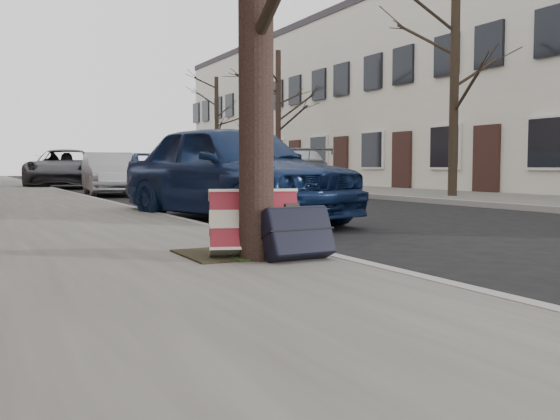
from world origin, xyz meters
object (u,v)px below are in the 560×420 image
suitcase_red (254,223)px  car_near_mid (110,174)px  car_near_front (233,171)px  suitcase_navy (297,232)px

suitcase_red → car_near_mid: 14.63m
suitcase_red → car_near_front: car_near_front is taller
car_near_mid → suitcase_navy: bearing=-91.3°
suitcase_red → car_near_mid: (1.80, 14.51, 0.25)m
car_near_front → car_near_mid: 10.08m
suitcase_red → suitcase_navy: (0.23, -0.33, -0.05)m
suitcase_navy → car_near_mid: size_ratio=0.15×
suitcase_red → car_near_front: 4.75m
suitcase_red → car_near_mid: car_near_mid is taller
car_near_front → car_near_mid: bearing=77.4°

